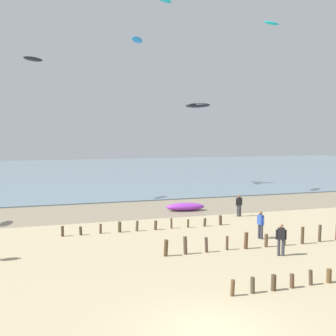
% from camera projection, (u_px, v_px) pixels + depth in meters
% --- Properties ---
extents(ground_plane, '(160.00, 160.00, 0.00)m').
position_uv_depth(ground_plane, '(214.00, 332.00, 13.84)').
color(ground_plane, tan).
extents(wet_sand_strip, '(120.00, 8.51, 0.01)m').
position_uv_depth(wet_sand_strip, '(102.00, 212.00, 35.43)').
color(wet_sand_strip, gray).
rests_on(wet_sand_strip, ground).
extents(sea, '(160.00, 70.00, 0.10)m').
position_uv_depth(sea, '(65.00, 172.00, 72.67)').
color(sea, slate).
rests_on(sea, ground).
extents(groyne_mid, '(15.86, 0.35, 1.03)m').
position_uv_depth(groyne_mid, '(290.00, 237.00, 24.78)').
color(groyne_mid, brown).
rests_on(groyne_mid, ground).
extents(groyne_far, '(11.09, 0.30, 0.70)m').
position_uv_depth(groyne_far, '(147.00, 226.00, 28.51)').
color(groyne_far, '#4C3A27').
rests_on(groyne_far, ground).
extents(person_by_waterline, '(0.30, 0.55, 1.71)m').
position_uv_depth(person_by_waterline, '(261.00, 224.00, 26.15)').
color(person_by_waterline, '#383842').
rests_on(person_by_waterline, ground).
extents(person_left_flank, '(0.57, 0.24, 1.71)m').
position_uv_depth(person_left_flank, '(239.00, 205.00, 33.34)').
color(person_left_flank, '#383842').
rests_on(person_left_flank, ground).
extents(person_far_down_beach, '(0.53, 0.35, 1.71)m').
position_uv_depth(person_far_down_beach, '(281.00, 239.00, 22.48)').
color(person_far_down_beach, '#383842').
rests_on(person_far_down_beach, ground).
extents(grounded_kite, '(3.40, 1.67, 0.65)m').
position_uv_depth(grounded_kite, '(185.00, 207.00, 35.87)').
color(grounded_kite, purple).
rests_on(grounded_kite, ground).
extents(kite_aloft_0, '(2.21, 1.19, 0.59)m').
position_uv_depth(kite_aloft_0, '(272.00, 23.00, 46.31)').
color(kite_aloft_0, '#19B2B7').
extents(kite_aloft_1, '(2.40, 2.92, 0.71)m').
position_uv_depth(kite_aloft_1, '(137.00, 40.00, 50.08)').
color(kite_aloft_1, '#2384D1').
extents(kite_aloft_2, '(2.14, 2.01, 0.42)m').
position_uv_depth(kite_aloft_2, '(33.00, 59.00, 38.79)').
color(kite_aloft_2, black).
extents(kite_aloft_4, '(3.06, 3.49, 0.65)m').
position_uv_depth(kite_aloft_4, '(198.00, 105.00, 53.25)').
color(kite_aloft_4, black).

